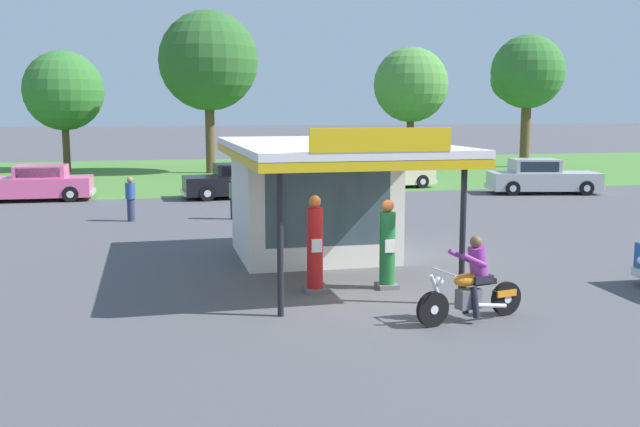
{
  "coord_description": "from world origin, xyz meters",
  "views": [
    {
      "loc": [
        -4.48,
        -13.9,
        3.86
      ],
      "look_at": [
        -0.61,
        2.59,
        1.4
      ],
      "focal_mm": 40.73,
      "sensor_mm": 36.0,
      "label": 1
    }
  ],
  "objects_px": {
    "gas_pump_offside": "(387,248)",
    "bystander_standing_back_lot": "(234,197)",
    "parked_car_back_row_centre_right": "(245,182)",
    "bystander_chatting_near_pumps": "(292,193)",
    "parked_car_back_row_right": "(384,173)",
    "parked_car_back_row_left": "(34,184)",
    "gas_pump_nearside": "(315,248)",
    "motorcycle_with_rider": "(473,286)",
    "bystander_strolling_foreground": "(131,198)",
    "parked_car_back_row_centre": "(542,178)"
  },
  "relations": [
    {
      "from": "gas_pump_offside",
      "to": "bystander_standing_back_lot",
      "type": "distance_m",
      "value": 10.83
    },
    {
      "from": "gas_pump_offside",
      "to": "bystander_chatting_near_pumps",
      "type": "relative_size",
      "value": 1.24
    },
    {
      "from": "parked_car_back_row_left",
      "to": "parked_car_back_row_centre_right",
      "type": "relative_size",
      "value": 0.89
    },
    {
      "from": "parked_car_back_row_centre_right",
      "to": "bystander_chatting_near_pumps",
      "type": "distance_m",
      "value": 5.83
    },
    {
      "from": "gas_pump_offside",
      "to": "parked_car_back_row_left",
      "type": "xyz_separation_m",
      "value": [
        -9.73,
        17.79,
        -0.19
      ]
    },
    {
      "from": "parked_car_back_row_centre",
      "to": "bystander_chatting_near_pumps",
      "type": "relative_size",
      "value": 3.41
    },
    {
      "from": "parked_car_back_row_left",
      "to": "bystander_standing_back_lot",
      "type": "height_order",
      "value": "bystander_standing_back_lot"
    },
    {
      "from": "motorcycle_with_rider",
      "to": "parked_car_back_row_right",
      "type": "bearing_deg",
      "value": 75.88
    },
    {
      "from": "gas_pump_nearside",
      "to": "parked_car_back_row_centre_right",
      "type": "distance_m",
      "value": 16.84
    },
    {
      "from": "parked_car_back_row_centre",
      "to": "parked_car_back_row_right",
      "type": "xyz_separation_m",
      "value": [
        -6.23,
        3.99,
        -0.02
      ]
    },
    {
      "from": "gas_pump_nearside",
      "to": "parked_car_back_row_centre_right",
      "type": "relative_size",
      "value": 0.36
    },
    {
      "from": "motorcycle_with_rider",
      "to": "bystander_strolling_foreground",
      "type": "height_order",
      "value": "motorcycle_with_rider"
    },
    {
      "from": "parked_car_back_row_centre",
      "to": "parked_car_back_row_left",
      "type": "bearing_deg",
      "value": 173.3
    },
    {
      "from": "parked_car_back_row_centre",
      "to": "parked_car_back_row_centre_right",
      "type": "relative_size",
      "value": 0.93
    },
    {
      "from": "gas_pump_offside",
      "to": "parked_car_back_row_right",
      "type": "relative_size",
      "value": 0.39
    },
    {
      "from": "gas_pump_offside",
      "to": "parked_car_back_row_centre_right",
      "type": "xyz_separation_m",
      "value": [
        -0.89,
        16.83,
        -0.2
      ]
    },
    {
      "from": "gas_pump_nearside",
      "to": "bystander_standing_back_lot",
      "type": "xyz_separation_m",
      "value": [
        -0.5,
        10.63,
        -0.17
      ]
    },
    {
      "from": "parked_car_back_row_left",
      "to": "bystander_strolling_foreground",
      "type": "xyz_separation_m",
      "value": [
        4.12,
        -6.81,
        0.12
      ]
    },
    {
      "from": "gas_pump_offside",
      "to": "parked_car_back_row_left",
      "type": "distance_m",
      "value": 20.28
    },
    {
      "from": "parked_car_back_row_centre",
      "to": "bystander_standing_back_lot",
      "type": "height_order",
      "value": "parked_car_back_row_centre"
    },
    {
      "from": "parked_car_back_row_centre_right",
      "to": "bystander_chatting_near_pumps",
      "type": "height_order",
      "value": "bystander_chatting_near_pumps"
    },
    {
      "from": "gas_pump_offside",
      "to": "bystander_standing_back_lot",
      "type": "bearing_deg",
      "value": 101.17
    },
    {
      "from": "gas_pump_nearside",
      "to": "bystander_chatting_near_pumps",
      "type": "height_order",
      "value": "gas_pump_nearside"
    },
    {
      "from": "gas_pump_offside",
      "to": "parked_car_back_row_left",
      "type": "bearing_deg",
      "value": 118.67
    },
    {
      "from": "gas_pump_nearside",
      "to": "motorcycle_with_rider",
      "type": "bearing_deg",
      "value": -48.6
    },
    {
      "from": "gas_pump_nearside",
      "to": "parked_car_back_row_right",
      "type": "relative_size",
      "value": 0.42
    },
    {
      "from": "bystander_strolling_foreground",
      "to": "motorcycle_with_rider",
      "type": "bearing_deg",
      "value": -65.0
    },
    {
      "from": "gas_pump_nearside",
      "to": "gas_pump_offside",
      "type": "xyz_separation_m",
      "value": [
        1.6,
        -0.0,
        -0.07
      ]
    },
    {
      "from": "parked_car_back_row_right",
      "to": "bystander_chatting_near_pumps",
      "type": "distance_m",
      "value": 10.19
    },
    {
      "from": "gas_pump_offside",
      "to": "parked_car_back_row_left",
      "type": "height_order",
      "value": "gas_pump_offside"
    },
    {
      "from": "parked_car_back_row_centre_right",
      "to": "bystander_chatting_near_pumps",
      "type": "xyz_separation_m",
      "value": [
        0.96,
        -5.75,
        0.14
      ]
    },
    {
      "from": "motorcycle_with_rider",
      "to": "parked_car_back_row_right",
      "type": "relative_size",
      "value": 0.46
    },
    {
      "from": "motorcycle_with_rider",
      "to": "parked_car_back_row_centre",
      "type": "xyz_separation_m",
      "value": [
        11.72,
        17.85,
        0.06
      ]
    },
    {
      "from": "gas_pump_nearside",
      "to": "parked_car_back_row_right",
      "type": "bearing_deg",
      "value": 67.75
    },
    {
      "from": "parked_car_back_row_right",
      "to": "bystander_standing_back_lot",
      "type": "relative_size",
      "value": 3.35
    },
    {
      "from": "parked_car_back_row_left",
      "to": "parked_car_back_row_right",
      "type": "distance_m",
      "value": 16.03
    },
    {
      "from": "parked_car_back_row_left",
      "to": "bystander_chatting_near_pumps",
      "type": "bearing_deg",
      "value": -34.44
    },
    {
      "from": "bystander_standing_back_lot",
      "to": "bystander_chatting_near_pumps",
      "type": "xyz_separation_m",
      "value": [
        2.17,
        0.45,
        0.04
      ]
    },
    {
      "from": "parked_car_back_row_centre_right",
      "to": "bystander_strolling_foreground",
      "type": "distance_m",
      "value": 7.52
    },
    {
      "from": "parked_car_back_row_right",
      "to": "bystander_chatting_near_pumps",
      "type": "bearing_deg",
      "value": -127.33
    },
    {
      "from": "motorcycle_with_rider",
      "to": "gas_pump_nearside",
      "type": "bearing_deg",
      "value": 131.4
    },
    {
      "from": "parked_car_back_row_centre_right",
      "to": "parked_car_back_row_centre",
      "type": "bearing_deg",
      "value": -7.01
    },
    {
      "from": "bystander_standing_back_lot",
      "to": "bystander_chatting_near_pumps",
      "type": "relative_size",
      "value": 0.96
    },
    {
      "from": "parked_car_back_row_centre",
      "to": "parked_car_back_row_left",
      "type": "xyz_separation_m",
      "value": [
        -22.2,
        2.61,
        -0.03
      ]
    },
    {
      "from": "bystander_standing_back_lot",
      "to": "bystander_chatting_near_pumps",
      "type": "distance_m",
      "value": 2.21
    },
    {
      "from": "motorcycle_with_rider",
      "to": "parked_car_back_row_left",
      "type": "relative_size",
      "value": 0.45
    },
    {
      "from": "parked_car_back_row_right",
      "to": "parked_car_back_row_left",
      "type": "bearing_deg",
      "value": -175.04
    },
    {
      "from": "parked_car_back_row_right",
      "to": "motorcycle_with_rider",
      "type": "bearing_deg",
      "value": -104.12
    },
    {
      "from": "gas_pump_offside",
      "to": "bystander_strolling_foreground",
      "type": "bearing_deg",
      "value": 117.07
    },
    {
      "from": "parked_car_back_row_right",
      "to": "bystander_strolling_foreground",
      "type": "bearing_deg",
      "value": -145.35
    }
  ]
}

